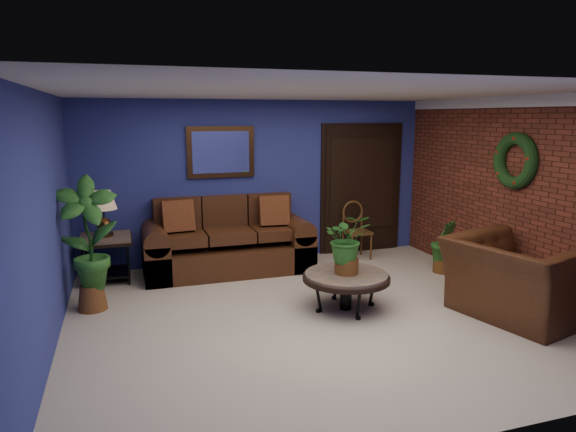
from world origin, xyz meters
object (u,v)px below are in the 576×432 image
object	(u,v)px
sofa	(227,246)
coffee_table	(346,278)
table_lamp	(103,208)
armchair	(517,279)
side_chair	(355,226)
end_table	(106,247)

from	to	relation	value
sofa	coffee_table	bearing A→B (deg)	-63.23
coffee_table	table_lamp	xyz separation A→B (m)	(-2.71, 1.98, 0.65)
sofa	armchair	world-z (taller)	sofa
sofa	side_chair	distance (m)	2.11
coffee_table	side_chair	world-z (taller)	side_chair
coffee_table	armchair	world-z (taller)	armchair
end_table	table_lamp	distance (m)	0.54
sofa	coffee_table	world-z (taller)	sofa
end_table	armchair	world-z (taller)	armchair
coffee_table	armchair	xyz separation A→B (m)	(1.74, -0.81, 0.06)
sofa	coffee_table	xyz separation A→B (m)	(1.02, -2.02, 0.03)
side_chair	armchair	xyz separation A→B (m)	(0.66, -2.86, -0.07)
table_lamp	side_chair	xyz separation A→B (m)	(3.79, 0.07, -0.52)
side_chair	armchair	bearing A→B (deg)	-78.72
table_lamp	armchair	bearing A→B (deg)	-32.13
coffee_table	sofa	bearing A→B (deg)	116.77
sofa	table_lamp	bearing A→B (deg)	-178.60
coffee_table	end_table	distance (m)	3.36
side_chair	end_table	bearing A→B (deg)	179.36
table_lamp	armchair	world-z (taller)	table_lamp
table_lamp	armchair	xyz separation A→B (m)	(4.45, -2.79, -0.58)
table_lamp	armchair	distance (m)	5.29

